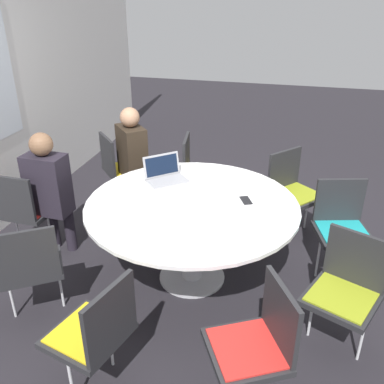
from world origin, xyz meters
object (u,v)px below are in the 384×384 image
Objects in this scene: chair_7 at (292,187)px; chair_3 at (96,330)px; chair_4 at (258,339)px; chair_6 at (342,223)px; cell_phone at (246,200)px; chair_1 at (24,206)px; chair_5 at (346,286)px; laptop at (165,174)px; chair_0 at (120,165)px; chair_2 at (30,264)px; person_1 at (49,186)px; person_0 at (134,154)px; chair_8 at (198,168)px.

chair_3 is at bearing 15.60° from chair_7.
chair_4 is 1.00× the size of chair_7.
chair_6 is 0.86m from cell_phone.
chair_1 and chair_5 have the same top height.
chair_5 is 1.76m from laptop.
chair_6 is (1.49, -0.54, 0.00)m from chair_4.
chair_2 is at bearing -39.63° from chair_0.
chair_3 is 1.64m from laptop.
laptop reaches higher than cell_phone.
chair_6 is 2.56m from person_1.
chair_1 is 1.22m from person_0.
chair_1 is 2.47m from chair_4.
chair_6 is at bearing -41.53° from laptop.
chair_0 is 2.02× the size of laptop.
chair_0 is 0.71× the size of person_1.
chair_6 is at bearing -26.57° from chair_3.
chair_7 is 0.71× the size of person_1.
chair_8 reaches higher than cell_phone.
chair_2 is (-0.76, -0.55, 0.00)m from chair_1.
chair_5 is at bearing -68.20° from chair_4.
cell_phone is (0.16, -1.98, 0.24)m from chair_1.
chair_0 and chair_1 have the same top height.
cell_phone is at bearing -10.82° from chair_3.
chair_8 is at bearing 49.86° from person_1.
cell_phone is at bearing -16.91° from chair_4.
person_1 is (-0.94, 2.09, 0.20)m from chair_7.
chair_0 is 5.40× the size of cell_phone.
person_0 reaches higher than chair_4.
chair_2 is 1.76m from person_0.
chair_1 is 2.79m from chair_5.
person_0 is 0.82m from laptop.
chair_1 is at bearing 154.86° from laptop.
chair_6 is at bearing 10.70° from chair_1.
chair_0 is at bearing 10.56° from chair_4.
chair_0 is at bearing 69.88° from chair_1.
chair_3 is at bearing -27.00° from person_0.
cell_phone is (-0.84, -1.30, 0.04)m from person_0.
chair_1 is 5.40× the size of cell_phone.
laptop is at bearing -4.45° from chair_5.
chair_2 is 2.14m from chair_8.
chair_6 is (1.17, -2.21, 0.00)m from chair_2.
chair_4 is (-2.19, -1.77, 0.00)m from chair_0.
chair_4 is 2.02× the size of laptop.
laptop reaches higher than chair_2.
cell_phone is at bearing -1.27° from chair_2.
chair_0 is 1.00× the size of chair_7.
chair_2 is at bearing -46.72° from person_0.
chair_1 is 1.00× the size of chair_7.
chair_7 is at bearing 48.25° from person_0.
cell_phone is at bearing 2.36° from chair_6.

